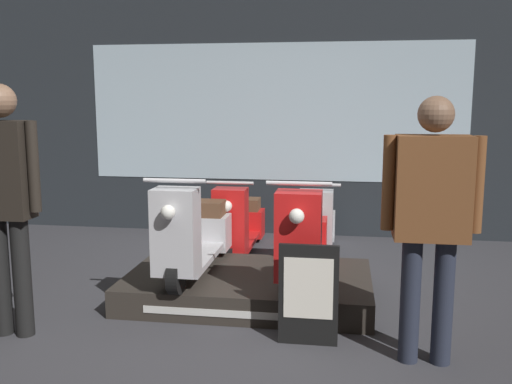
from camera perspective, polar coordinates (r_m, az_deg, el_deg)
ground_plane at (r=4.18m, az=-4.15°, el=-14.98°), size 30.00×30.00×0.00m
shop_wall_back at (r=7.23m, az=1.89°, el=8.35°), size 8.57×0.09×3.20m
display_platform at (r=5.00m, az=-0.72°, el=-9.41°), size 2.08×1.26×0.23m
scooter_display_left at (r=4.91m, az=-6.27°, el=-4.34°), size 0.48×1.55×0.90m
scooter_display_right at (r=4.76m, az=4.73°, el=-4.75°), size 0.48×1.55×0.90m
scooter_backrow_0 at (r=6.34m, az=-1.66°, el=-3.28°), size 0.48×1.55×0.90m
scooter_backrow_1 at (r=6.24m, az=6.19°, el=-3.53°), size 0.48×1.55×0.90m
person_left_browsing at (r=4.41m, az=-23.78°, el=0.00°), size 0.53×0.24×1.82m
person_right_browsing at (r=3.77m, az=17.12°, el=-1.46°), size 0.62×0.26×1.74m
price_sign_board at (r=4.06m, az=5.26°, el=-10.17°), size 0.42×0.04×0.73m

